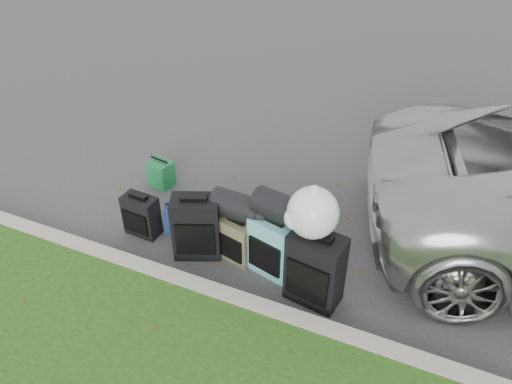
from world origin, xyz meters
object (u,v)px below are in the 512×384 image
at_px(suitcase_large_black_left, 197,227).
at_px(tote_navy, 179,218).
at_px(suitcase_teal, 273,246).
at_px(suitcase_large_black_right, 315,269).
at_px(suitcase_small_black, 141,215).
at_px(tote_green, 161,173).
at_px(suitcase_olive, 238,240).

height_order(suitcase_large_black_left, tote_navy, suitcase_large_black_left).
height_order(suitcase_teal, suitcase_large_black_right, suitcase_large_black_right).
height_order(suitcase_small_black, suitcase_large_black_right, suitcase_large_black_right).
xyz_separation_m(suitcase_teal, suitcase_large_black_right, (0.53, -0.20, 0.06)).
relative_size(suitcase_large_black_left, tote_navy, 2.24).
xyz_separation_m(suitcase_large_black_left, tote_green, (-1.13, 1.00, -0.20)).
relative_size(suitcase_olive, tote_green, 1.51).
bearing_deg(tote_green, suitcase_olive, -19.60).
bearing_deg(tote_green, suitcase_teal, -14.57).
relative_size(suitcase_olive, tote_navy, 1.58).
distance_m(tote_green, tote_navy, 1.03).
bearing_deg(suitcase_teal, suitcase_small_black, -164.95).
relative_size(suitcase_small_black, tote_navy, 1.53).
bearing_deg(tote_navy, suitcase_olive, -34.61).
xyz_separation_m(suitcase_small_black, suitcase_olive, (1.22, 0.05, 0.01)).
xyz_separation_m(tote_green, tote_navy, (0.72, -0.73, -0.01)).
bearing_deg(suitcase_teal, tote_navy, -174.50).
xyz_separation_m(suitcase_large_black_left, suitcase_olive, (0.45, 0.10, -0.11)).
xyz_separation_m(suitcase_small_black, tote_green, (-0.36, 0.96, -0.08)).
bearing_deg(suitcase_large_black_right, tote_navy, 175.87).
height_order(suitcase_large_black_left, suitcase_large_black_right, suitcase_large_black_right).
bearing_deg(suitcase_large_black_left, suitcase_large_black_right, -27.95).
distance_m(suitcase_teal, tote_green, 2.22).
xyz_separation_m(suitcase_small_black, suitcase_teal, (1.66, 0.03, 0.09)).
bearing_deg(suitcase_large_black_left, tote_green, 115.60).
relative_size(suitcase_large_black_left, tote_green, 2.13).
relative_size(suitcase_small_black, tote_green, 1.46).
bearing_deg(suitcase_small_black, tote_green, 113.56).
distance_m(suitcase_large_black_left, tote_green, 1.53).
height_order(suitcase_teal, tote_navy, suitcase_teal).
bearing_deg(suitcase_teal, tote_green, 169.30).
relative_size(suitcase_small_black, suitcase_olive, 0.97).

